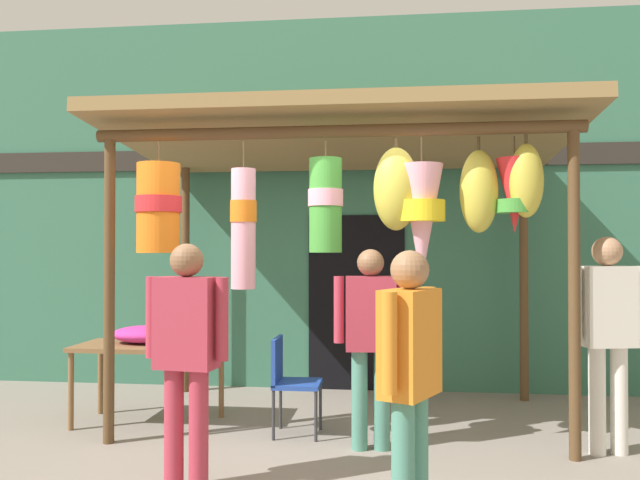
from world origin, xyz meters
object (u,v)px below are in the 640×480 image
object	(u,v)px
passerby_at_right	(608,325)
display_table	(149,353)
shopper_by_bananas	(410,369)
customer_foreground	(371,331)
folding_chair	(289,376)
flower_heap_on_table	(148,334)
vendor_in_orange	(186,345)

from	to	relation	value
passerby_at_right	display_table	bearing A→B (deg)	173.59
display_table	shopper_by_bananas	bearing A→B (deg)	-42.09
customer_foreground	shopper_by_bananas	xyz separation A→B (m)	(0.28, -1.58, -0.00)
display_table	folding_chair	bearing A→B (deg)	-8.55
display_table	passerby_at_right	xyz separation A→B (m)	(3.92, -0.44, 0.36)
folding_chair	passerby_at_right	size ratio (longest dim) A/B	0.49
display_table	flower_heap_on_table	world-z (taller)	flower_heap_on_table
shopper_by_bananas	vendor_in_orange	bearing A→B (deg)	159.58
display_table	passerby_at_right	world-z (taller)	passerby_at_right
folding_chair	shopper_by_bananas	world-z (taller)	shopper_by_bananas
folding_chair	customer_foreground	bearing A→B (deg)	-24.94
vendor_in_orange	customer_foreground	distance (m)	1.58
customer_foreground	passerby_at_right	distance (m)	1.86
display_table	vendor_in_orange	world-z (taller)	vendor_in_orange
flower_heap_on_table	customer_foreground	size ratio (longest dim) A/B	0.41
display_table	customer_foreground	world-z (taller)	customer_foreground
display_table	passerby_at_right	bearing A→B (deg)	-6.41
folding_chair	vendor_in_orange	bearing A→B (deg)	-108.73
display_table	vendor_in_orange	distance (m)	1.83
flower_heap_on_table	shopper_by_bananas	bearing A→B (deg)	-42.45
flower_heap_on_table	customer_foreground	xyz separation A→B (m)	(2.10, -0.60, 0.13)
shopper_by_bananas	passerby_at_right	size ratio (longest dim) A/B	0.94
folding_chair	vendor_in_orange	distance (m)	1.52
flower_heap_on_table	vendor_in_orange	bearing A→B (deg)	-60.75
customer_foreground	display_table	bearing A→B (deg)	165.40
passerby_at_right	vendor_in_orange	bearing A→B (deg)	-159.60
passerby_at_right	shopper_by_bananas	bearing A→B (deg)	-133.22
vendor_in_orange	flower_heap_on_table	bearing A→B (deg)	119.25
vendor_in_orange	shopper_by_bananas	bearing A→B (deg)	-20.42
folding_chair	vendor_in_orange	xyz separation A→B (m)	(-0.46, -1.37, 0.47)
vendor_in_orange	customer_foreground	bearing A→B (deg)	41.07
folding_chair	passerby_at_right	distance (m)	2.64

